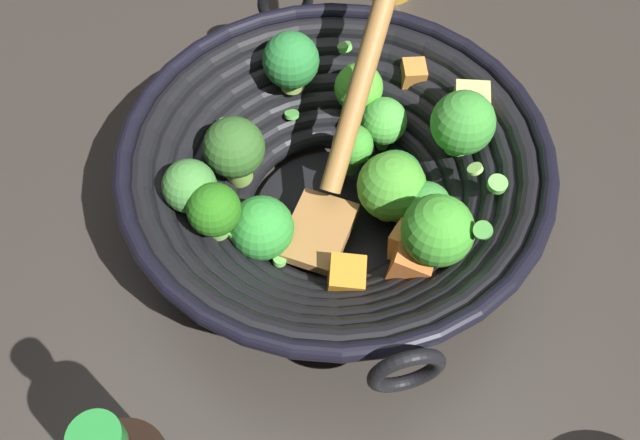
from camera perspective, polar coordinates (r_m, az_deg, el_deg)
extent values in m
plane|color=#332D28|center=(0.64, 1.09, 0.05)|extent=(4.00, 4.00, 0.00)
cylinder|color=black|center=(0.63, 1.10, 0.30)|extent=(0.14, 0.14, 0.01)
torus|color=black|center=(0.62, 1.12, 1.10)|extent=(0.19, 0.19, 0.02)
torus|color=black|center=(0.61, 1.14, 1.67)|extent=(0.21, 0.21, 0.02)
torus|color=black|center=(0.60, 1.15, 2.25)|extent=(0.24, 0.24, 0.02)
torus|color=black|center=(0.59, 1.17, 2.85)|extent=(0.26, 0.26, 0.02)
torus|color=black|center=(0.58, 1.19, 3.47)|extent=(0.29, 0.29, 0.02)
torus|color=black|center=(0.58, 1.21, 4.10)|extent=(0.31, 0.31, 0.02)
torus|color=black|center=(0.57, 1.23, 4.76)|extent=(0.33, 0.33, 0.02)
torus|color=black|center=(0.56, 1.25, 5.44)|extent=(0.35, 0.35, 0.01)
torus|color=black|center=(0.69, -2.81, 17.31)|extent=(0.05, 0.01, 0.05)
torus|color=black|center=(0.47, 7.04, -12.09)|extent=(0.05, 0.01, 0.05)
cylinder|color=#66AE42|center=(0.61, 11.10, 6.04)|extent=(0.02, 0.03, 0.02)
sphere|color=green|center=(0.59, 11.54, 7.75)|extent=(0.05, 0.05, 0.05)
cylinder|color=#6BA24F|center=(0.63, 2.58, 4.67)|extent=(0.02, 0.02, 0.02)
sphere|color=#3C912E|center=(0.61, 2.67, 6.13)|extent=(0.04, 0.04, 0.04)
cylinder|color=#669B47|center=(0.56, -8.29, -0.61)|extent=(0.02, 0.02, 0.02)
sphere|color=#277017|center=(0.54, -8.62, 0.85)|extent=(0.04, 0.04, 0.04)
cylinder|color=#73AC47|center=(0.60, 8.28, -0.20)|extent=(0.02, 0.02, 0.01)
sphere|color=#378935|center=(0.59, 8.56, 1.05)|extent=(0.04, 0.04, 0.04)
cylinder|color=#609B41|center=(0.63, 5.77, 2.22)|extent=(0.02, 0.02, 0.02)
sphere|color=#2B7E31|center=(0.61, 6.00, 3.73)|extent=(0.05, 0.05, 0.05)
cylinder|color=#5A9A38|center=(0.66, 3.06, 9.17)|extent=(0.02, 0.02, 0.02)
sphere|color=#52AA31|center=(0.64, 3.16, 10.69)|extent=(0.04, 0.04, 0.04)
cylinder|color=#76A440|center=(0.61, -6.70, 3.96)|extent=(0.03, 0.03, 0.02)
sphere|color=#315E25|center=(0.59, -7.01, 5.87)|extent=(0.05, 0.05, 0.05)
cylinder|color=#8BBA4A|center=(0.61, 6.18, 0.94)|extent=(0.02, 0.02, 0.02)
sphere|color=#2E872E|center=(0.59, 6.44, 2.55)|extent=(0.05, 0.05, 0.05)
cylinder|color=#56A43E|center=(0.56, 9.07, -2.68)|extent=(0.03, 0.03, 0.02)
sphere|color=green|center=(0.54, 9.54, -0.85)|extent=(0.06, 0.06, 0.06)
cylinder|color=#85B647|center=(0.59, -4.56, -2.20)|extent=(0.02, 0.02, 0.02)
sphere|color=green|center=(0.57, -4.76, -0.64)|extent=(0.05, 0.05, 0.05)
cylinder|color=#68A740|center=(0.61, 5.59, 1.10)|extent=(0.04, 0.04, 0.02)
sphere|color=#46982D|center=(0.59, 5.83, 2.75)|extent=(0.06, 0.06, 0.06)
cylinder|color=#6C9745|center=(0.57, -10.16, 1.17)|extent=(0.02, 0.02, 0.02)
sphere|color=#438739|center=(0.55, -10.56, 2.72)|extent=(0.04, 0.04, 0.04)
cylinder|color=#7BC050|center=(0.65, 5.00, 6.53)|extent=(0.02, 0.02, 0.02)
sphere|color=green|center=(0.63, 5.17, 8.01)|extent=(0.04, 0.04, 0.04)
cylinder|color=#85AC48|center=(0.65, -2.30, 11.10)|extent=(0.03, 0.03, 0.01)
sphere|color=#287B35|center=(0.63, -2.38, 12.84)|extent=(0.05, 0.05, 0.05)
cube|color=orange|center=(0.65, 7.58, 11.75)|extent=(0.02, 0.03, 0.02)
cube|color=#C47C20|center=(0.56, 2.15, -4.61)|extent=(0.04, 0.04, 0.03)
cube|color=#E7914B|center=(0.63, -6.47, 5.96)|extent=(0.03, 0.03, 0.02)
cube|color=orange|center=(0.58, 7.30, -1.86)|extent=(0.04, 0.04, 0.03)
cube|color=#E1B06A|center=(0.58, -6.76, -0.95)|extent=(0.04, 0.04, 0.03)
cube|color=#CA6B31|center=(0.56, 7.50, -3.45)|extent=(0.05, 0.04, 0.04)
cube|color=#D5C271|center=(0.62, 12.16, 9.22)|extent=(0.04, 0.04, 0.03)
cylinder|color=#56B247|center=(0.61, -7.82, 7.73)|extent=(0.02, 0.02, 0.01)
cylinder|color=#6BC651|center=(0.56, -6.88, -0.84)|extent=(0.02, 0.02, 0.01)
cylinder|color=#56B247|center=(0.61, 3.92, 2.64)|extent=(0.02, 0.02, 0.01)
cylinder|color=#6BC651|center=(0.57, 14.22, 2.85)|extent=(0.02, 0.02, 0.01)
cylinder|color=#99D166|center=(0.63, 1.46, 4.68)|extent=(0.02, 0.02, 0.01)
cylinder|color=#6BC651|center=(0.57, -3.30, -3.28)|extent=(0.02, 0.02, 0.01)
cylinder|color=#6BC651|center=(0.65, 2.02, 13.86)|extent=(0.02, 0.02, 0.01)
cylinder|color=#56B247|center=(0.65, -2.31, 8.56)|extent=(0.02, 0.02, 0.01)
cylinder|color=#56B247|center=(0.52, 13.11, -0.81)|extent=(0.02, 0.02, 0.01)
cylinder|color=#99D166|center=(0.58, 12.50, 4.07)|extent=(0.02, 0.02, 0.01)
cube|color=#9E6B38|center=(0.59, -0.14, -0.92)|extent=(0.08, 0.09, 0.01)
cylinder|color=#A37038|center=(0.59, 4.84, 15.97)|extent=(0.14, 0.21, 0.19)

